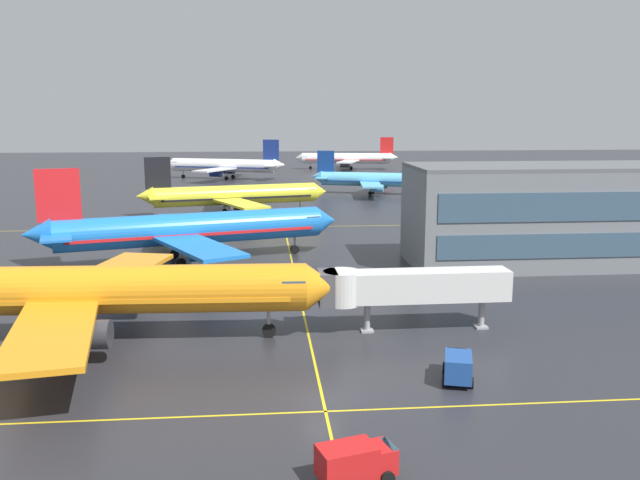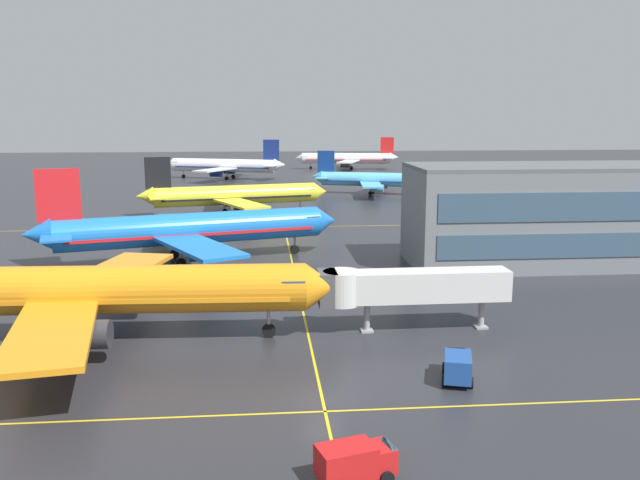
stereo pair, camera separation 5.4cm
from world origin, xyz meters
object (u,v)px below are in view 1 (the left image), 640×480
airliner_second_row (189,229)px  airliner_far_right_stand (225,166)px  service_truck_catering (458,365)px  jet_bridge (400,287)px  airliner_distant_taxiway (347,158)px  service_truck_red_van (357,461)px  airliner_front_gate (94,291)px  airliner_far_left_stand (377,180)px  airliner_third_row (234,195)px

airliner_second_row → airliner_far_right_stand: airliner_second_row is taller
service_truck_catering → jet_bridge: jet_bridge is taller
airliner_distant_taxiway → jet_bridge: 174.57m
airliner_distant_taxiway → service_truck_catering: 185.99m
service_truck_catering → service_truck_red_van: bearing=-125.8°
airliner_front_gate → airliner_far_right_stand: (3.94, 142.73, -0.39)m
service_truck_catering → jet_bridge: 12.15m
airliner_far_left_stand → jet_bridge: 102.81m
airliner_front_gate → airliner_far_left_stand: airliner_front_gate is taller
airliner_front_gate → service_truck_catering: (28.23, -11.39, -3.20)m
service_truck_red_van → jet_bridge: size_ratio=0.26×
service_truck_red_van → airliner_far_left_stand: bearing=79.6°
airliner_third_row → airliner_front_gate: bearing=-97.4°
airliner_far_right_stand → service_truck_catering: 156.05m
airliner_far_right_stand → jet_bridge: (22.35, -142.48, 0.07)m
airliner_front_gate → jet_bridge: 26.29m
airliner_far_right_stand → airliner_distant_taxiway: (40.25, 31.17, -0.22)m
service_truck_catering → airliner_third_row: bearing=103.1°
airliner_distant_taxiway → service_truck_red_van: bearing=-97.3°
airliner_second_row → service_truck_catering: 48.12m
airliner_front_gate → service_truck_catering: airliner_front_gate is taller
airliner_second_row → airliner_far_right_stand: (-0.87, 112.20, -0.33)m
airliner_third_row → service_truck_catering: (19.02, -81.98, -2.70)m
airliner_front_gate → airliner_far_left_stand: 110.18m
airliner_far_right_stand → airliner_third_row: bearing=-85.8°
airliner_front_gate → airliner_far_left_stand: size_ratio=1.28×
airliner_third_row → airliner_far_left_stand: (32.82, 31.26, -0.38)m
airliner_far_left_stand → airliner_far_right_stand: airliner_far_right_stand is taller
airliner_far_left_stand → airliner_third_row: bearing=-136.4°
airliner_distant_taxiway → service_truck_red_van: size_ratio=7.97×
airliner_far_left_stand → jet_bridge: bearing=-98.8°
airliner_far_left_stand → service_truck_red_van: size_ratio=7.23×
airliner_far_right_stand → airliner_distant_taxiway: size_ratio=1.03×
airliner_far_left_stand → jet_bridge: (-15.74, -101.59, 0.56)m
airliner_front_gate → jet_bridge: size_ratio=2.41×
airliner_far_left_stand → jet_bridge: airliner_far_left_stand is taller
airliner_far_left_stand → service_truck_red_van: (-23.09, -126.12, -2.32)m
airliner_second_row → airliner_third_row: (4.40, 40.06, -0.44)m
airliner_second_row → airliner_far_right_stand: bearing=90.4°
airliner_third_row → service_truck_red_van: airliner_third_row is taller
airliner_far_right_stand → airliner_distant_taxiway: bearing=37.8°
airliner_distant_taxiway → service_truck_catering: airliner_distant_taxiway is taller
airliner_distant_taxiway → jet_bridge: airliner_distant_taxiway is taller
airliner_third_row → airliner_distant_taxiway: 109.07m
service_truck_red_van → jet_bridge: 25.77m
airliner_far_right_stand → service_truck_red_van: airliner_far_right_stand is taller
airliner_front_gate → airliner_distant_taxiway: size_ratio=1.16×
airliner_second_row → airliner_third_row: bearing=83.7°
airliner_second_row → service_truck_red_van: bearing=-75.5°
airliner_third_row → jet_bridge: airliner_third_row is taller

